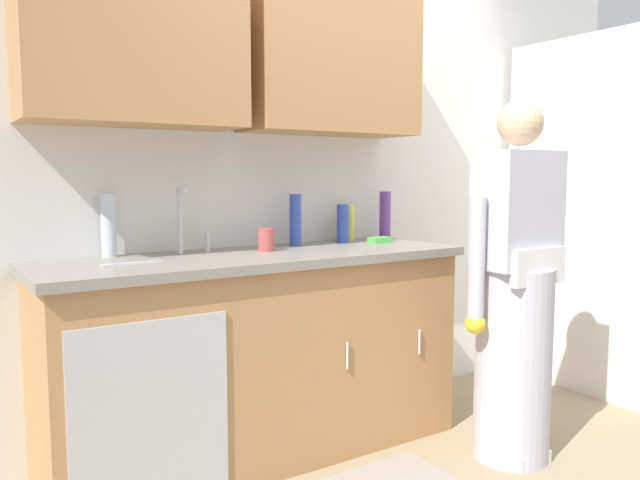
% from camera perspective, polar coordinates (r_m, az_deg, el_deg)
% --- Properties ---
extents(kitchen_wall_with_uppers, '(4.80, 0.44, 2.70)m').
position_cam_1_polar(kitchen_wall_with_uppers, '(3.31, -1.82, 9.05)').
color(kitchen_wall_with_uppers, silver).
rests_on(kitchen_wall_with_uppers, ground).
extents(closet_door_panel, '(0.04, 1.10, 2.10)m').
position_cam_1_polar(closet_door_panel, '(3.99, 22.86, 1.94)').
color(closet_door_panel, silver).
rests_on(closet_door_panel, ground).
extents(counter_cabinet, '(1.90, 0.62, 0.90)m').
position_cam_1_polar(counter_cabinet, '(2.96, -5.69, -10.68)').
color(counter_cabinet, '#B27F4C').
rests_on(counter_cabinet, ground).
extents(countertop, '(1.96, 0.66, 0.04)m').
position_cam_1_polar(countertop, '(2.86, -5.74, -1.61)').
color(countertop, gray).
rests_on(countertop, counter_cabinet).
extents(sink, '(0.50, 0.36, 0.35)m').
position_cam_1_polar(sink, '(2.76, -10.71, -1.85)').
color(sink, '#B7BABF').
rests_on(sink, counter_cabinet).
extents(person_at_sink, '(0.55, 0.34, 1.62)m').
position_cam_1_polar(person_at_sink, '(2.98, 17.24, -5.99)').
color(person_at_sink, white).
rests_on(person_at_sink, ground).
extents(bottle_water_tall, '(0.06, 0.06, 0.19)m').
position_cam_1_polar(bottle_water_tall, '(3.40, 2.68, 1.53)').
color(bottle_water_tall, '#D8D14C').
rests_on(bottle_water_tall, countertop).
extents(bottle_soap, '(0.06, 0.06, 0.26)m').
position_cam_1_polar(bottle_soap, '(3.16, -2.25, 1.84)').
color(bottle_soap, '#334CB2').
rests_on(bottle_soap, countertop).
extents(bottle_dish_liquid, '(0.06, 0.06, 0.28)m').
position_cam_1_polar(bottle_dish_liquid, '(2.86, -18.63, 1.29)').
color(bottle_dish_liquid, silver).
rests_on(bottle_dish_liquid, countertop).
extents(bottle_cleaner_spray, '(0.06, 0.06, 0.26)m').
position_cam_1_polar(bottle_cleaner_spray, '(3.50, 5.92, 2.24)').
color(bottle_cleaner_spray, '#66388C').
rests_on(bottle_cleaner_spray, countertop).
extents(bottle_water_short, '(0.06, 0.06, 0.20)m').
position_cam_1_polar(bottle_water_short, '(3.31, 2.08, 1.51)').
color(bottle_water_short, '#334CB2').
rests_on(bottle_water_short, countertop).
extents(cup_by_sink, '(0.08, 0.08, 0.11)m').
position_cam_1_polar(cup_by_sink, '(2.93, -4.90, 0.02)').
color(cup_by_sink, '#B24C47').
rests_on(cup_by_sink, countertop).
extents(knife_on_counter, '(0.24, 0.03, 0.01)m').
position_cam_1_polar(knife_on_counter, '(2.62, -16.72, -2.02)').
color(knife_on_counter, silver).
rests_on(knife_on_counter, countertop).
extents(sponge, '(0.11, 0.07, 0.03)m').
position_cam_1_polar(sponge, '(3.31, 5.43, 0.00)').
color(sponge, '#4CBF4C').
rests_on(sponge, countertop).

